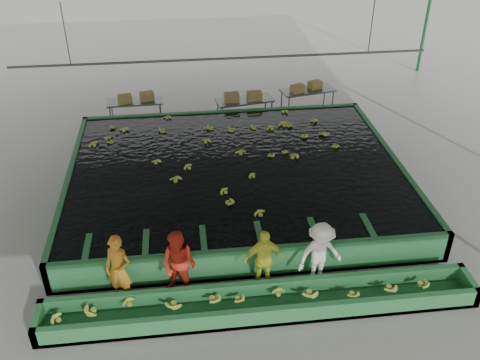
{
  "coord_description": "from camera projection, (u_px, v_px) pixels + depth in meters",
  "views": [
    {
      "loc": [
        -1.56,
        -12.25,
        9.08
      ],
      "look_at": [
        0.0,
        0.5,
        1.0
      ],
      "focal_mm": 40.0,
      "sensor_mm": 36.0,
      "label": 1
    }
  ],
  "objects": [
    {
      "name": "worker_d",
      "position": [
        320.0,
        254.0,
        12.63
      ],
      "size": [
        1.23,
        0.86,
        1.73
      ],
      "primitive_type": "imported",
      "rotation": [
        0.0,
        0.0,
        0.21
      ],
      "color": "white",
      "rests_on": "ground"
    },
    {
      "name": "rail_hanger_left",
      "position": [
        66.0,
        34.0,
        16.84
      ],
      "size": [
        0.04,
        0.04,
        2.0
      ],
      "primitive_type": "cylinder",
      "color": "#59605B",
      "rests_on": "shed_roof"
    },
    {
      "name": "worker_a",
      "position": [
        119.0,
        270.0,
        12.13
      ],
      "size": [
        0.77,
        0.66,
        1.79
      ],
      "primitive_type": "imported",
      "rotation": [
        0.0,
        0.0,
        -0.43
      ],
      "color": "#C1771D",
      "rests_on": "ground"
    },
    {
      "name": "rail_hanger_right",
      "position": [
        372.0,
        24.0,
        17.87
      ],
      "size": [
        0.04,
        0.04,
        2.0
      ],
      "primitive_type": "cylinder",
      "color": "#59605B",
      "rests_on": "shed_roof"
    },
    {
      "name": "packing_table_mid",
      "position": [
        245.0,
        111.0,
        20.31
      ],
      "size": [
        2.24,
        1.19,
        0.97
      ],
      "primitive_type": null,
      "rotation": [
        0.0,
        0.0,
        0.16
      ],
      "color": "#59605B",
      "rests_on": "ground"
    },
    {
      "name": "box_stack_right",
      "position": [
        306.0,
        90.0,
        20.85
      ],
      "size": [
        1.36,
        0.82,
        0.28
      ],
      "primitive_type": null,
      "rotation": [
        0.0,
        0.0,
        0.37
      ],
      "color": "olive",
      "rests_on": "packing_table_right"
    },
    {
      "name": "shed_posts",
      "position": [
        242.0,
        142.0,
        13.95
      ],
      "size": [
        20.0,
        22.0,
        5.0
      ],
      "primitive_type": null,
      "color": "#185F2E",
      "rests_on": "ground"
    },
    {
      "name": "shed_roof",
      "position": [
        243.0,
        48.0,
        12.62
      ],
      "size": [
        20.0,
        22.0,
        0.04
      ],
      "primitive_type": "cube",
      "color": "#949494",
      "rests_on": "shed_posts"
    },
    {
      "name": "floating_bananas",
      "position": [
        233.0,
        154.0,
        16.76
      ],
      "size": [
        8.67,
        5.91,
        0.12
      ],
      "primitive_type": null,
      "color": "#ABBA3B",
      "rests_on": "tank_water"
    },
    {
      "name": "box_stack_left",
      "position": [
        136.0,
        101.0,
        20.01
      ],
      "size": [
        1.39,
        0.61,
        0.29
      ],
      "primitive_type": null,
      "rotation": [
        0.0,
        0.0,
        0.18
      ],
      "color": "olive",
      "rests_on": "packing_table_left"
    },
    {
      "name": "packing_table_right",
      "position": [
        307.0,
        101.0,
        21.15
      ],
      "size": [
        2.21,
        1.23,
        0.95
      ],
      "primitive_type": null,
      "rotation": [
        0.0,
        0.0,
        0.2
      ],
      "color": "#59605B",
      "rests_on": "ground"
    },
    {
      "name": "cableway_rail",
      "position": [
        224.0,
        59.0,
        17.89
      ],
      "size": [
        0.08,
        0.08,
        14.0
      ],
      "primitive_type": "cylinder",
      "color": "#59605B",
      "rests_on": "shed_roof"
    },
    {
      "name": "sorting_trough",
      "position": [
        262.0,
        303.0,
        12.13
      ],
      "size": [
        10.0,
        1.0,
        0.5
      ],
      "primitive_type": null,
      "color": "#266B37",
      "rests_on": "ground"
    },
    {
      "name": "box_stack_mid",
      "position": [
        243.0,
        100.0,
        19.97
      ],
      "size": [
        1.42,
        0.45,
        0.3
      ],
      "primitive_type": null,
      "rotation": [
        0.0,
        0.0,
        0.04
      ],
      "color": "olive",
      "rests_on": "packing_table_mid"
    },
    {
      "name": "worker_c",
      "position": [
        263.0,
        260.0,
        12.5
      ],
      "size": [
        1.03,
        0.53,
        1.67
      ],
      "primitive_type": "imported",
      "rotation": [
        0.0,
        0.0,
        0.13
      ],
      "color": "yellow",
      "rests_on": "ground"
    },
    {
      "name": "tank_water",
      "position": [
        236.0,
        167.0,
        16.09
      ],
      "size": [
        9.7,
        7.7,
        0.0
      ],
      "primitive_type": "cube",
      "color": "black",
      "rests_on": "flotation_tank"
    },
    {
      "name": "trough_bananas",
      "position": [
        262.0,
        298.0,
        12.05
      ],
      "size": [
        8.64,
        0.58,
        0.12
      ],
      "primitive_type": null,
      "color": "#ABBA3B",
      "rests_on": "sorting_trough"
    },
    {
      "name": "flotation_tank",
      "position": [
        236.0,
        178.0,
        16.3
      ],
      "size": [
        10.0,
        8.0,
        0.9
      ],
      "primitive_type": null,
      "color": "#266B37",
      "rests_on": "ground"
    },
    {
      "name": "packing_table_left",
      "position": [
        136.0,
        112.0,
        20.29
      ],
      "size": [
        2.06,
        0.86,
        0.93
      ],
      "primitive_type": null,
      "rotation": [
        0.0,
        0.0,
        0.02
      ],
      "color": "#59605B",
      "rests_on": "ground"
    },
    {
      "name": "ground",
      "position": [
        242.0,
        219.0,
        15.28
      ],
      "size": [
        80.0,
        80.0,
        0.0
      ],
      "primitive_type": "plane",
      "color": "gray",
      "rests_on": "ground"
    },
    {
      "name": "worker_b",
      "position": [
        179.0,
        265.0,
        12.27
      ],
      "size": [
        1.07,
        0.98,
        1.78
      ],
      "primitive_type": "imported",
      "rotation": [
        0.0,
        0.0,
        -0.43
      ],
      "color": "red",
      "rests_on": "ground"
    }
  ]
}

